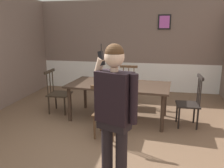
% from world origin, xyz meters
% --- Properties ---
extents(ground_plane, '(8.11, 8.11, 0.00)m').
position_xyz_m(ground_plane, '(0.00, 0.00, 0.00)').
color(ground_plane, brown).
extents(room_back_partition, '(5.54, 0.17, 2.70)m').
position_xyz_m(room_back_partition, '(0.00, 3.69, 1.30)').
color(room_back_partition, '#756056').
rests_on(room_back_partition, ground_plane).
extents(dining_table, '(2.16, 1.21, 0.76)m').
position_xyz_m(dining_table, '(0.13, 1.25, 0.69)').
color(dining_table, '#38281E').
rests_on(dining_table, ground_plane).
extents(chair_near_window, '(0.44, 0.44, 1.02)m').
position_xyz_m(chair_near_window, '(1.55, 1.13, 0.48)').
color(chair_near_window, black).
rests_on(chair_near_window, ground_plane).
extents(chair_by_doorway, '(0.45, 0.45, 0.98)m').
position_xyz_m(chair_by_doorway, '(0.20, 2.15, 0.48)').
color(chair_by_doorway, '#513823').
rests_on(chair_by_doorway, ground_plane).
extents(chair_at_table_head, '(0.47, 0.47, 0.98)m').
position_xyz_m(chair_at_table_head, '(-1.30, 1.36, 0.46)').
color(chair_at_table_head, '#2D2319').
rests_on(chair_at_table_head, ground_plane).
extents(chair_opposite_corner, '(0.44, 0.44, 0.97)m').
position_xyz_m(chair_opposite_corner, '(0.05, 0.34, 0.46)').
color(chair_opposite_corner, '#513823').
rests_on(chair_opposite_corner, ground_plane).
extents(person_figure, '(0.54, 0.36, 1.73)m').
position_xyz_m(person_figure, '(0.44, -0.87, 1.00)').
color(person_figure, black).
rests_on(person_figure, ground_plane).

